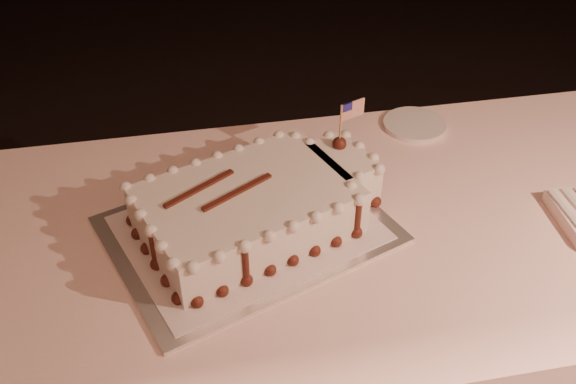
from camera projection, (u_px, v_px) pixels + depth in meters
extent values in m
cube|color=#FFD1C5|center=(323.00, 344.00, 1.52)|extent=(2.40, 0.80, 0.75)
cube|color=silver|center=(248.00, 229.00, 1.27)|extent=(0.63, 0.55, 0.01)
cube|color=silver|center=(248.00, 228.00, 1.26)|extent=(0.56, 0.49, 0.00)
cube|color=silver|center=(247.00, 209.00, 1.23)|extent=(0.46, 0.38, 0.09)
cube|color=silver|center=(342.00, 173.00, 1.32)|extent=(0.14, 0.17, 0.09)
sphere|color=#521F14|center=(197.00, 302.00, 1.10)|extent=(0.02, 0.02, 0.02)
sphere|color=#521F14|center=(222.00, 291.00, 1.12)|extent=(0.02, 0.02, 0.02)
sphere|color=#521F14|center=(246.00, 280.00, 1.14)|extent=(0.02, 0.02, 0.02)
sphere|color=#521F14|center=(270.00, 270.00, 1.16)|extent=(0.02, 0.02, 0.02)
sphere|color=#521F14|center=(293.00, 260.00, 1.18)|extent=(0.02, 0.02, 0.02)
sphere|color=#521F14|center=(315.00, 251.00, 1.20)|extent=(0.02, 0.02, 0.02)
sphere|color=#521F14|center=(336.00, 241.00, 1.22)|extent=(0.02, 0.02, 0.02)
sphere|color=#521F14|center=(356.00, 233.00, 1.24)|extent=(0.02, 0.02, 0.02)
sphere|color=#521F14|center=(348.00, 220.00, 1.27)|extent=(0.02, 0.02, 0.02)
sphere|color=#521F14|center=(356.00, 210.00, 1.29)|extent=(0.02, 0.02, 0.02)
sphere|color=#521F14|center=(376.00, 202.00, 1.31)|extent=(0.02, 0.02, 0.02)
sphere|color=#521F14|center=(370.00, 190.00, 1.34)|extent=(0.02, 0.02, 0.02)
sphere|color=#521F14|center=(356.00, 178.00, 1.37)|extent=(0.02, 0.02, 0.02)
sphere|color=#521F14|center=(343.00, 167.00, 1.41)|extent=(0.02, 0.02, 0.02)
sphere|color=#521F14|center=(327.00, 168.00, 1.40)|extent=(0.02, 0.02, 0.02)
sphere|color=#521F14|center=(309.00, 175.00, 1.38)|extent=(0.02, 0.02, 0.02)
sphere|color=#521F14|center=(295.00, 168.00, 1.40)|extent=(0.02, 0.02, 0.02)
sphere|color=#521F14|center=(279.00, 167.00, 1.41)|extent=(0.02, 0.02, 0.02)
sphere|color=#521F14|center=(260.00, 174.00, 1.39)|extent=(0.02, 0.02, 0.02)
sphere|color=#521F14|center=(240.00, 181.00, 1.37)|extent=(0.02, 0.02, 0.02)
sphere|color=#521F14|center=(220.00, 189.00, 1.35)|extent=(0.02, 0.02, 0.02)
sphere|color=#521F14|center=(199.00, 196.00, 1.33)|extent=(0.02, 0.02, 0.02)
sphere|color=#521F14|center=(177.00, 204.00, 1.31)|extent=(0.02, 0.02, 0.02)
sphere|color=#521F14|center=(155.00, 212.00, 1.29)|extent=(0.02, 0.02, 0.02)
sphere|color=#521F14|center=(132.00, 220.00, 1.27)|extent=(0.02, 0.02, 0.02)
sphere|color=#521F14|center=(137.00, 234.00, 1.24)|extent=(0.02, 0.02, 0.02)
sphere|color=#521F14|center=(147.00, 249.00, 1.20)|extent=(0.02, 0.02, 0.02)
sphere|color=#521F14|center=(157.00, 264.00, 1.17)|extent=(0.02, 0.02, 0.02)
sphere|color=#521F14|center=(167.00, 281.00, 1.14)|extent=(0.02, 0.02, 0.02)
sphere|color=#521F14|center=(178.00, 298.00, 1.11)|extent=(0.02, 0.02, 0.02)
sphere|color=silver|center=(192.00, 268.00, 1.05)|extent=(0.02, 0.02, 0.02)
sphere|color=silver|center=(219.00, 257.00, 1.07)|extent=(0.02, 0.02, 0.02)
sphere|color=silver|center=(244.00, 246.00, 1.09)|extent=(0.02, 0.02, 0.02)
sphere|color=silver|center=(269.00, 236.00, 1.11)|extent=(0.02, 0.02, 0.02)
sphere|color=silver|center=(293.00, 227.00, 1.13)|extent=(0.02, 0.02, 0.02)
sphere|color=silver|center=(316.00, 217.00, 1.15)|extent=(0.02, 0.02, 0.02)
sphere|color=silver|center=(338.00, 208.00, 1.17)|extent=(0.02, 0.02, 0.02)
sphere|color=silver|center=(359.00, 200.00, 1.19)|extent=(0.02, 0.02, 0.02)
sphere|color=silver|center=(351.00, 187.00, 1.22)|extent=(0.02, 0.02, 0.02)
sphere|color=silver|center=(359.00, 177.00, 1.24)|extent=(0.02, 0.02, 0.02)
sphere|color=silver|center=(379.00, 169.00, 1.26)|extent=(0.02, 0.02, 0.02)
sphere|color=silver|center=(373.00, 158.00, 1.29)|extent=(0.02, 0.02, 0.02)
sphere|color=silver|center=(359.00, 147.00, 1.32)|extent=(0.02, 0.02, 0.02)
sphere|color=silver|center=(345.00, 136.00, 1.36)|extent=(0.02, 0.02, 0.02)
sphere|color=silver|center=(329.00, 136.00, 1.35)|extent=(0.02, 0.02, 0.02)
sphere|color=silver|center=(309.00, 143.00, 1.33)|extent=(0.02, 0.02, 0.02)
sphere|color=silver|center=(295.00, 137.00, 1.35)|extent=(0.02, 0.02, 0.02)
sphere|color=silver|center=(279.00, 136.00, 1.35)|extent=(0.02, 0.02, 0.02)
sphere|color=silver|center=(259.00, 143.00, 1.33)|extent=(0.02, 0.02, 0.02)
sphere|color=silver|center=(238.00, 150.00, 1.31)|extent=(0.02, 0.02, 0.02)
sphere|color=silver|center=(217.00, 157.00, 1.29)|extent=(0.02, 0.02, 0.02)
sphere|color=silver|center=(195.00, 164.00, 1.28)|extent=(0.02, 0.02, 0.02)
sphere|color=silver|center=(173.00, 172.00, 1.26)|extent=(0.02, 0.02, 0.02)
sphere|color=silver|center=(150.00, 180.00, 1.24)|extent=(0.02, 0.02, 0.02)
sphere|color=silver|center=(126.00, 188.00, 1.22)|extent=(0.02, 0.02, 0.02)
sphere|color=silver|center=(131.00, 201.00, 1.18)|extent=(0.02, 0.02, 0.02)
sphere|color=silver|center=(140.00, 215.00, 1.15)|extent=(0.02, 0.02, 0.02)
sphere|color=silver|center=(151.00, 231.00, 1.12)|extent=(0.02, 0.02, 0.02)
sphere|color=silver|center=(161.00, 247.00, 1.09)|extent=(0.02, 0.02, 0.02)
sphere|color=silver|center=(173.00, 264.00, 1.06)|extent=(0.02, 0.02, 0.02)
cylinder|color=#521F14|center=(245.00, 264.00, 1.12)|extent=(0.01, 0.01, 0.09)
sphere|color=#521F14|center=(246.00, 279.00, 1.14)|extent=(0.02, 0.02, 0.02)
cylinder|color=#521F14|center=(358.00, 217.00, 1.21)|extent=(0.01, 0.01, 0.09)
sphere|color=#521F14|center=(356.00, 232.00, 1.24)|extent=(0.02, 0.02, 0.02)
cylinder|color=#521F14|center=(358.00, 164.00, 1.35)|extent=(0.01, 0.01, 0.09)
sphere|color=#521F14|center=(357.00, 178.00, 1.37)|extent=(0.02, 0.02, 0.02)
cylinder|color=#521F14|center=(279.00, 153.00, 1.38)|extent=(0.01, 0.01, 0.09)
sphere|color=#521F14|center=(279.00, 167.00, 1.40)|extent=(0.02, 0.02, 0.02)
cylinder|color=#521F14|center=(175.00, 189.00, 1.28)|extent=(0.01, 0.01, 0.09)
sphere|color=#521F14|center=(177.00, 203.00, 1.31)|extent=(0.02, 0.02, 0.02)
cylinder|color=#521F14|center=(154.00, 248.00, 1.15)|extent=(0.01, 0.01, 0.09)
sphere|color=#521F14|center=(156.00, 263.00, 1.17)|extent=(0.02, 0.02, 0.02)
cube|color=#521F14|center=(199.00, 188.00, 1.20)|extent=(0.14, 0.09, 0.01)
cube|color=#521F14|center=(237.00, 192.00, 1.19)|extent=(0.14, 0.09, 0.01)
sphere|color=#521F14|center=(339.00, 144.00, 1.31)|extent=(0.03, 0.03, 0.03)
cylinder|color=tan|center=(340.00, 129.00, 1.29)|extent=(0.00, 0.00, 0.11)
cube|color=#C03D1B|center=(353.00, 109.00, 1.28)|extent=(0.05, 0.02, 0.04)
cube|color=navy|center=(347.00, 107.00, 1.27)|extent=(0.02, 0.01, 0.02)
cube|color=silver|center=(568.00, 213.00, 1.26)|extent=(0.01, 0.14, 0.01)
cylinder|color=silver|center=(415.00, 125.00, 1.56)|extent=(0.15, 0.15, 0.01)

